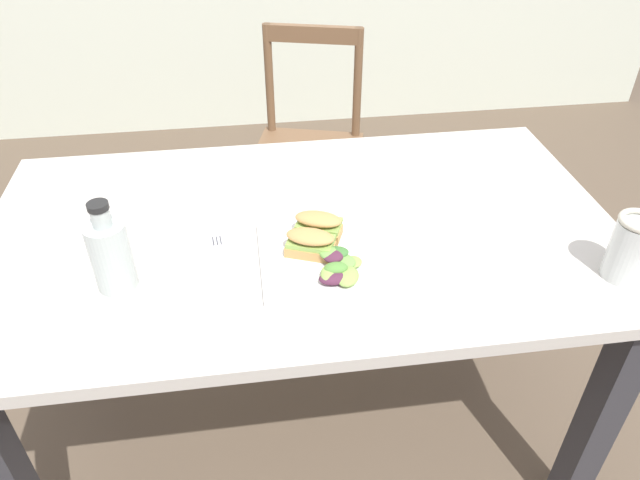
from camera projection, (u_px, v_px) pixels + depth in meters
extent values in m
plane|color=brown|center=(336.00, 448.00, 1.71)|extent=(8.91, 8.91, 0.00)
cube|color=#BCB7AD|center=(302.00, 231.00, 1.34)|extent=(1.43, 0.82, 0.03)
cube|color=#2D2D33|center=(597.00, 422.00, 1.37)|extent=(0.07, 0.07, 0.71)
cube|color=#2D2D33|center=(79.00, 282.00, 1.77)|extent=(0.07, 0.07, 0.71)
cube|color=#2D2D33|center=(489.00, 246.00, 1.91)|extent=(0.07, 0.07, 0.71)
cylinder|color=brown|center=(257.00, 226.00, 2.24)|extent=(0.03, 0.03, 0.43)
cylinder|color=brown|center=(345.00, 233.00, 2.20)|extent=(0.03, 0.03, 0.43)
cylinder|color=brown|center=(274.00, 181.00, 2.51)|extent=(0.03, 0.03, 0.43)
cylinder|color=brown|center=(353.00, 186.00, 2.47)|extent=(0.03, 0.03, 0.43)
cube|color=brown|center=(307.00, 156.00, 2.22)|extent=(0.49, 0.49, 0.02)
cylinder|color=brown|center=(269.00, 79.00, 2.25)|extent=(0.03, 0.03, 0.42)
cylinder|color=brown|center=(358.00, 84.00, 2.21)|extent=(0.03, 0.03, 0.42)
cube|color=brown|center=(313.00, 34.00, 2.12)|extent=(0.35, 0.13, 0.06)
cube|color=white|center=(323.00, 257.00, 1.24)|extent=(0.26, 0.26, 0.01)
cube|color=tan|center=(310.00, 249.00, 1.23)|extent=(0.11, 0.09, 0.02)
cube|color=#84A84C|center=(311.00, 242.00, 1.23)|extent=(0.11, 0.09, 0.01)
ellipsoid|color=tan|center=(310.00, 237.00, 1.21)|extent=(0.11, 0.09, 0.02)
cube|color=tan|center=(318.00, 232.00, 1.28)|extent=(0.11, 0.09, 0.02)
cube|color=#84A84C|center=(319.00, 224.00, 1.28)|extent=(0.11, 0.09, 0.01)
ellipsoid|color=tan|center=(318.00, 219.00, 1.26)|extent=(0.11, 0.09, 0.02)
ellipsoid|color=#3D7033|center=(322.00, 251.00, 1.23)|extent=(0.05, 0.04, 0.02)
ellipsoid|color=#518438|center=(336.00, 268.00, 1.17)|extent=(0.05, 0.03, 0.02)
ellipsoid|color=#4C2338|center=(333.00, 256.00, 1.20)|extent=(0.06, 0.06, 0.02)
ellipsoid|color=#84A84C|center=(348.00, 277.00, 1.16)|extent=(0.06, 0.07, 0.02)
ellipsoid|color=#3D7033|center=(336.00, 253.00, 1.23)|extent=(0.05, 0.05, 0.01)
ellipsoid|color=#6B9E47|center=(329.00, 253.00, 1.20)|extent=(0.05, 0.05, 0.02)
ellipsoid|color=#84A84C|center=(353.00, 262.00, 1.20)|extent=(0.05, 0.05, 0.01)
ellipsoid|color=#84A84C|center=(330.00, 272.00, 1.16)|extent=(0.06, 0.07, 0.02)
ellipsoid|color=#6B9E47|center=(344.00, 260.00, 1.20)|extent=(0.06, 0.07, 0.01)
ellipsoid|color=#4C2338|center=(334.00, 278.00, 1.16)|extent=(0.06, 0.04, 0.02)
ellipsoid|color=#3D7033|center=(334.00, 253.00, 1.21)|extent=(0.06, 0.04, 0.02)
cube|color=white|center=(221.00, 264.00, 1.22)|extent=(0.11, 0.25, 0.00)
cube|color=silver|center=(222.00, 270.00, 1.20)|extent=(0.03, 0.14, 0.00)
cube|color=silver|center=(217.00, 243.00, 1.27)|extent=(0.03, 0.05, 0.00)
cube|color=#38383D|center=(221.00, 240.00, 1.28)|extent=(0.01, 0.03, 0.00)
cube|color=#38383D|center=(217.00, 241.00, 1.28)|extent=(0.01, 0.03, 0.00)
cube|color=#38383D|center=(213.00, 241.00, 1.28)|extent=(0.01, 0.03, 0.00)
cylinder|color=#472819|center=(114.00, 265.00, 1.14)|extent=(0.07, 0.07, 0.10)
cylinder|color=#B2BCB7|center=(111.00, 256.00, 1.13)|extent=(0.08, 0.08, 0.14)
cylinder|color=#B2BCB7|center=(101.00, 217.00, 1.08)|extent=(0.04, 0.04, 0.04)
cylinder|color=black|center=(98.00, 206.00, 1.06)|extent=(0.04, 0.04, 0.01)
cylinder|color=gold|center=(628.00, 255.00, 1.16)|extent=(0.07, 0.07, 0.10)
cylinder|color=silver|center=(630.00, 250.00, 1.16)|extent=(0.08, 0.08, 0.13)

